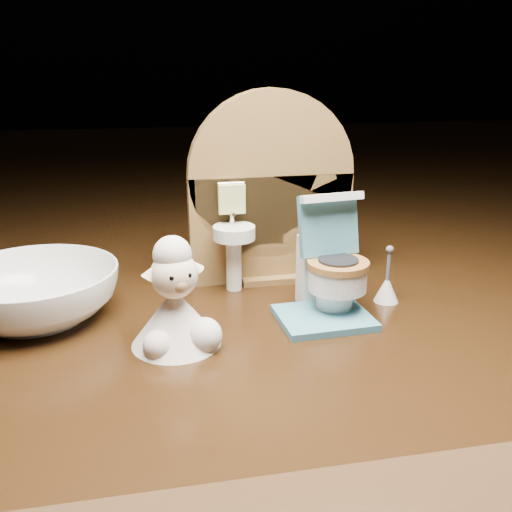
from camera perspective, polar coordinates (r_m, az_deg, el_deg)
The scene contains 6 objects.
backdrop_panel at distance 0.45m, azimuth 1.41°, elevation 5.62°, with size 0.13×0.05×0.15m.
toy_toilet at distance 0.41m, azimuth 7.48°, elevation -1.20°, with size 0.05×0.06×0.08m.
bath_mat at distance 0.40m, azimuth 6.79°, elevation -6.15°, with size 0.06×0.05×0.00m, color teal.
toilet_brush at distance 0.43m, azimuth 12.95°, elevation -3.03°, with size 0.02×0.02×0.04m.
plush_lamb at distance 0.36m, azimuth -7.99°, elevation -5.16°, with size 0.06×0.06×0.07m.
ceramic_bowl at distance 0.42m, azimuth -21.27°, elevation -3.57°, with size 0.11×0.11×0.04m, color white.
Camera 1 is at (-0.10, -0.36, 0.17)m, focal length 40.00 mm.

